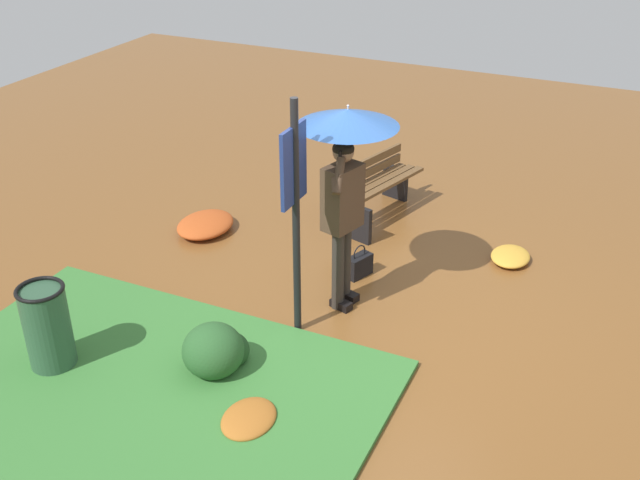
% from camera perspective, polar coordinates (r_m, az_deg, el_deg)
% --- Properties ---
extents(ground_plane, '(18.00, 18.00, 0.00)m').
position_cam_1_polar(ground_plane, '(7.44, 3.20, -5.94)').
color(ground_plane, brown).
extents(grass_verge, '(4.80, 4.00, 0.05)m').
position_cam_1_polar(grass_verge, '(6.12, -19.26, -16.57)').
color(grass_verge, '#387533').
rests_on(grass_verge, ground_plane).
extents(person_with_umbrella, '(0.96, 0.96, 2.04)m').
position_cam_1_polar(person_with_umbrella, '(7.01, 1.94, 6.27)').
color(person_with_umbrella, '#2D2823').
rests_on(person_with_umbrella, ground_plane).
extents(info_sign_post, '(0.44, 0.07, 2.30)m').
position_cam_1_polar(info_sign_post, '(6.55, -1.94, 3.61)').
color(info_sign_post, black).
rests_on(info_sign_post, ground_plane).
extents(handbag, '(0.33, 0.24, 0.37)m').
position_cam_1_polar(handbag, '(8.05, 2.98, -1.93)').
color(handbag, black).
rests_on(handbag, ground_plane).
extents(park_bench, '(1.44, 0.74, 0.75)m').
position_cam_1_polar(park_bench, '(9.18, 4.20, 4.00)').
color(park_bench, black).
rests_on(park_bench, ground_plane).
extents(trash_bin, '(0.42, 0.42, 0.83)m').
position_cam_1_polar(trash_bin, '(6.97, -19.96, -6.30)').
color(trash_bin, '#2D5138').
rests_on(trash_bin, ground_plane).
extents(shrub_cluster, '(0.60, 0.54, 0.49)m').
position_cam_1_polar(shrub_cluster, '(6.68, -7.83, -8.30)').
color(shrub_cluster, '#285628').
rests_on(shrub_cluster, ground_plane).
extents(leaf_pile_near_person, '(0.53, 0.42, 0.12)m').
position_cam_1_polar(leaf_pile_near_person, '(6.23, -5.42, -13.34)').
color(leaf_pile_near_person, '#A86023').
rests_on(leaf_pile_near_person, ground_plane).
extents(leaf_pile_by_bench, '(0.53, 0.42, 0.12)m').
position_cam_1_polar(leaf_pile_by_bench, '(8.61, 14.24, -1.21)').
color(leaf_pile_by_bench, gold).
rests_on(leaf_pile_by_bench, ground_plane).
extents(leaf_pile_far_path, '(0.78, 0.62, 0.17)m').
position_cam_1_polar(leaf_pile_far_path, '(9.07, -8.69, 1.18)').
color(leaf_pile_far_path, '#B74C1E').
rests_on(leaf_pile_far_path, ground_plane).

